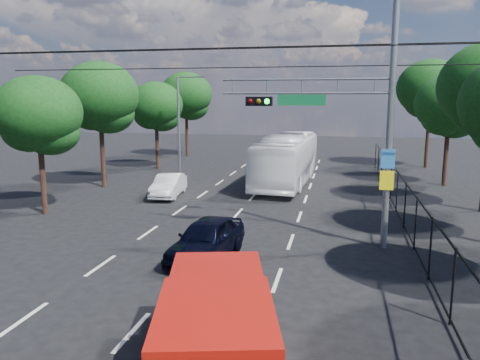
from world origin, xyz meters
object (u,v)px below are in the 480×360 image
(white_van, at_px, (169,185))
(navy_hatchback, at_px, (207,239))
(red_pickup, at_px, (216,330))
(signal_mast, at_px, (356,107))
(white_bus, at_px, (287,159))

(white_van, bearing_deg, navy_hatchback, -68.69)
(red_pickup, relative_size, navy_hatchback, 1.42)
(red_pickup, relative_size, white_van, 1.54)
(signal_mast, relative_size, red_pickup, 1.60)
(navy_hatchback, relative_size, white_bus, 0.36)
(red_pickup, height_order, navy_hatchback, red_pickup)
(navy_hatchback, distance_m, white_bus, 15.29)
(red_pickup, xyz_separation_m, white_bus, (-1.12, 22.19, 0.49))
(signal_mast, height_order, red_pickup, signal_mast)
(red_pickup, bearing_deg, signal_mast, 73.81)
(signal_mast, bearing_deg, red_pickup, -106.19)
(red_pickup, bearing_deg, white_bus, 92.88)
(signal_mast, bearing_deg, white_van, 144.55)
(red_pickup, distance_m, navy_hatchback, 7.32)
(red_pickup, bearing_deg, navy_hatchback, 107.66)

